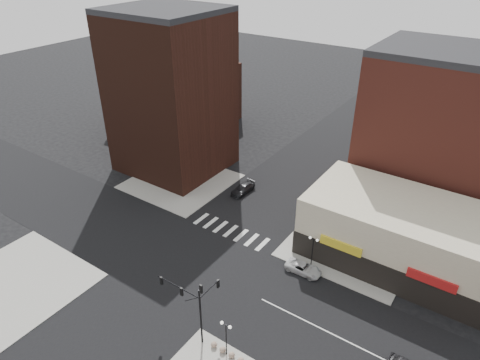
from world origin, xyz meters
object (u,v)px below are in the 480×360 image
Objects in this scene: traffic_signal at (195,300)px; dark_sedan_north at (243,189)px; street_lamp_se_a at (226,331)px; white_suv at (303,268)px; street_lamp_ne at (313,245)px.

traffic_signal is 28.09m from dark_sedan_north.
dark_sedan_north is at bearing 114.60° from traffic_signal.
traffic_signal is 4.12m from street_lamp_se_a.
traffic_signal reaches higher than white_suv.
street_lamp_se_a is at bearing -56.50° from dark_sedan_north.
street_lamp_ne is at bearing 73.25° from traffic_signal.
dark_sedan_north is (-15.32, 25.41, -2.60)m from street_lamp_se_a.
dark_sedan_north is (-16.05, 10.91, 0.08)m from white_suv.
white_suv is 19.40m from dark_sedan_north.
traffic_signal reaches higher than street_lamp_se_a.
traffic_signal is 1.64× the size of dark_sedan_north.
street_lamp_se_a is at bearing -93.58° from street_lamp_ne.
dark_sedan_north is at bearing 121.09° from street_lamp_se_a.
traffic_signal is 1.87× the size of street_lamp_ne.
white_suv is at bearing -31.81° from dark_sedan_north.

